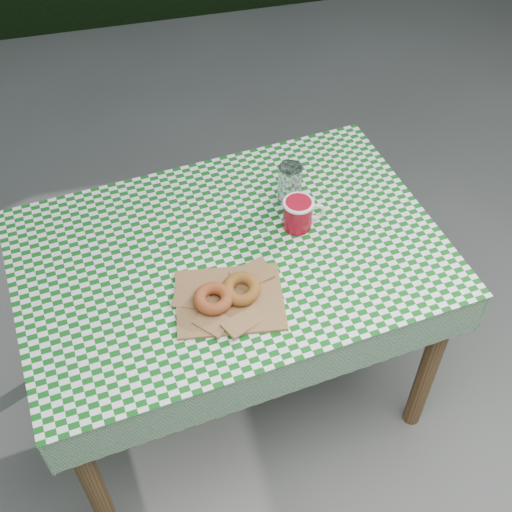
# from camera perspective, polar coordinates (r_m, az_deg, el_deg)

# --- Properties ---
(ground) EXTENTS (60.00, 60.00, 0.00)m
(ground) POSITION_cam_1_polar(r_m,az_deg,el_deg) (2.54, 1.92, -11.45)
(ground) COLOR #54544F
(ground) RESTS_ON ground
(table) EXTENTS (1.31, 0.96, 0.75)m
(table) POSITION_cam_1_polar(r_m,az_deg,el_deg) (2.23, -1.96, -6.24)
(table) COLOR #52361C
(table) RESTS_ON ground
(tablecloth) EXTENTS (1.33, 0.98, 0.01)m
(tablecloth) POSITION_cam_1_polar(r_m,az_deg,el_deg) (1.94, -2.24, 0.32)
(tablecloth) COLOR #0D5514
(tablecloth) RESTS_ON table
(paper_bag) EXTENTS (0.32, 0.27, 0.02)m
(paper_bag) POSITION_cam_1_polar(r_m,az_deg,el_deg) (1.81, -2.28, -3.74)
(paper_bag) COLOR olive
(paper_bag) RESTS_ON tablecloth
(bagel_front) EXTENTS (0.12, 0.12, 0.03)m
(bagel_front) POSITION_cam_1_polar(r_m,az_deg,el_deg) (1.78, -3.71, -3.67)
(bagel_front) COLOR #9A461F
(bagel_front) RESTS_ON paper_bag
(bagel_back) EXTENTS (0.15, 0.15, 0.03)m
(bagel_back) POSITION_cam_1_polar(r_m,az_deg,el_deg) (1.80, -1.30, -2.84)
(bagel_back) COLOR brown
(bagel_back) RESTS_ON paper_bag
(coffee_mug) EXTENTS (0.19, 0.19, 0.10)m
(coffee_mug) POSITION_cam_1_polar(r_m,az_deg,el_deg) (1.98, 3.60, 3.62)
(coffee_mug) COLOR maroon
(coffee_mug) RESTS_ON tablecloth
(drinking_glass) EXTENTS (0.09, 0.09, 0.13)m
(drinking_glass) POSITION_cam_1_polar(r_m,az_deg,el_deg) (2.05, 2.92, 6.22)
(drinking_glass) COLOR silver
(drinking_glass) RESTS_ON tablecloth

